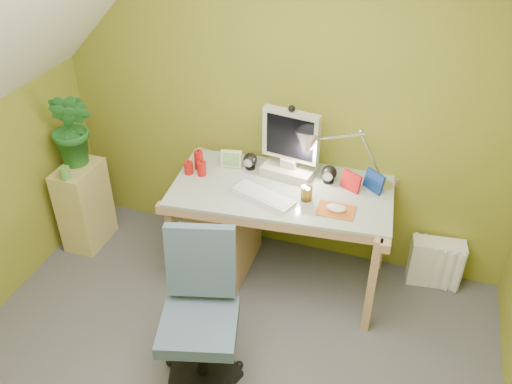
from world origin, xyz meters
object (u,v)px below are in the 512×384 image
(desk, at_px, (281,233))
(desk_lamp, at_px, (361,145))
(potted_plant, at_px, (73,128))
(radiator, at_px, (436,262))
(side_ledge, at_px, (85,205))
(task_chair, at_px, (199,326))
(monitor, at_px, (291,136))

(desk, relative_size, desk_lamp, 2.34)
(potted_plant, height_order, radiator, potted_plant)
(desk, distance_m, radiator, 1.10)
(radiator, bearing_deg, side_ledge, -178.82)
(desk, height_order, task_chair, task_chair)
(desk_lamp, height_order, potted_plant, desk_lamp)
(monitor, height_order, radiator, monitor)
(desk_lamp, relative_size, task_chair, 0.70)
(monitor, xyz_separation_m, radiator, (1.05, 0.09, -0.86))
(desk, distance_m, task_chair, 1.00)
(monitor, bearing_deg, desk_lamp, 8.09)
(desk, height_order, desk_lamp, desk_lamp)
(task_chair, bearing_deg, radiator, 30.28)
(potted_plant, bearing_deg, monitor, 8.12)
(potted_plant, distance_m, radiator, 2.68)
(monitor, xyz_separation_m, side_ledge, (-1.50, -0.26, -0.71))
(desk, bearing_deg, radiator, 9.23)
(desk_lamp, height_order, side_ledge, desk_lamp)
(potted_plant, xyz_separation_m, task_chair, (1.32, -0.94, -0.52))
(task_chair, distance_m, radiator, 1.77)
(desk_lamp, bearing_deg, side_ledge, 177.97)
(desk, bearing_deg, potted_plant, 176.10)
(task_chair, bearing_deg, desk_lamp, 46.21)
(potted_plant, bearing_deg, desk_lamp, 6.26)
(side_ledge, bearing_deg, radiator, 7.91)
(desk_lamp, bearing_deg, desk, -167.93)
(monitor, height_order, potted_plant, monitor)
(desk, xyz_separation_m, side_ledge, (-1.50, -0.08, -0.05))
(desk, height_order, side_ledge, desk)
(radiator, bearing_deg, monitor, 178.18)
(desk, distance_m, desk_lamp, 0.83)
(desk_lamp, height_order, radiator, desk_lamp)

